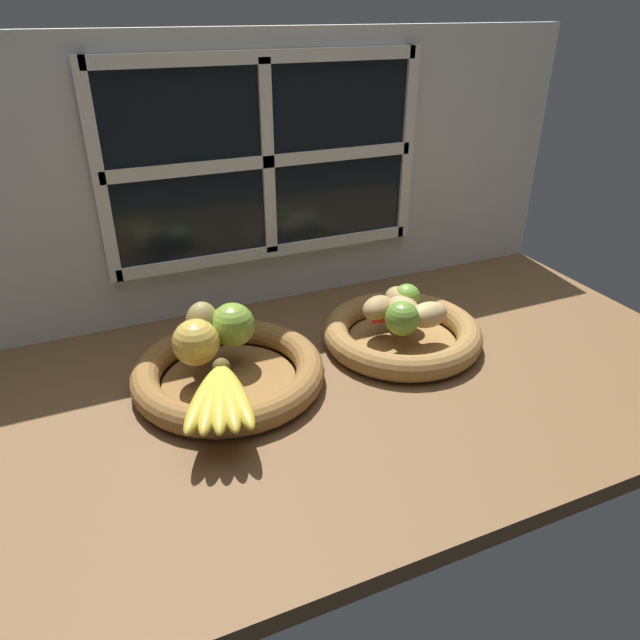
# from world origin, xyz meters

# --- Properties ---
(ground_plane) EXTENTS (1.40, 0.90, 0.03)m
(ground_plane) POSITION_xyz_m (0.00, 0.00, -0.01)
(ground_plane) COLOR brown
(back_wall) EXTENTS (1.40, 0.05, 0.55)m
(back_wall) POSITION_xyz_m (0.00, 0.30, 0.28)
(back_wall) COLOR silver
(back_wall) RESTS_ON ground_plane
(fruit_bowl_left) EXTENTS (0.33, 0.33, 0.05)m
(fruit_bowl_left) POSITION_xyz_m (-0.18, 0.00, 0.02)
(fruit_bowl_left) COLOR brown
(fruit_bowl_left) RESTS_ON ground_plane
(fruit_bowl_right) EXTENTS (0.31, 0.31, 0.05)m
(fruit_bowl_right) POSITION_xyz_m (0.17, 0.00, 0.02)
(fruit_bowl_right) COLOR olive
(fruit_bowl_right) RESTS_ON ground_plane
(apple_golden_left) EXTENTS (0.08, 0.08, 0.08)m
(apple_golden_left) POSITION_xyz_m (-0.23, 0.01, 0.09)
(apple_golden_left) COLOR gold
(apple_golden_left) RESTS_ON fruit_bowl_left
(apple_green_back) EXTENTS (0.08, 0.08, 0.08)m
(apple_green_back) POSITION_xyz_m (-0.15, 0.05, 0.09)
(apple_green_back) COLOR #7AA338
(apple_green_back) RESTS_ON fruit_bowl_left
(pear_brown) EXTENTS (0.08, 0.09, 0.08)m
(pear_brown) POSITION_xyz_m (-0.20, 0.07, 0.09)
(pear_brown) COLOR olive
(pear_brown) RESTS_ON fruit_bowl_left
(banana_bunch_front) EXTENTS (0.12, 0.19, 0.03)m
(banana_bunch_front) POSITION_xyz_m (-0.22, -0.12, 0.07)
(banana_bunch_front) COLOR gold
(banana_bunch_front) RESTS_ON fruit_bowl_left
(potato_oblong) EXTENTS (0.09, 0.08, 0.05)m
(potato_oblong) POSITION_xyz_m (0.13, 0.03, 0.07)
(potato_oblong) COLOR #A38451
(potato_oblong) RESTS_ON fruit_bowl_right
(potato_small) EXTENTS (0.09, 0.06, 0.05)m
(potato_small) POSITION_xyz_m (0.20, -0.03, 0.07)
(potato_small) COLOR tan
(potato_small) RESTS_ON fruit_bowl_right
(potato_back) EXTENTS (0.07, 0.09, 0.05)m
(potato_back) POSITION_xyz_m (0.19, 0.05, 0.07)
(potato_back) COLOR #A38451
(potato_back) RESTS_ON fruit_bowl_right
(potato_large) EXTENTS (0.06, 0.09, 0.05)m
(potato_large) POSITION_xyz_m (0.17, 0.00, 0.07)
(potato_large) COLOR tan
(potato_large) RESTS_ON fruit_bowl_right
(lime_near) EXTENTS (0.06, 0.06, 0.06)m
(lime_near) POSITION_xyz_m (0.14, -0.04, 0.08)
(lime_near) COLOR olive
(lime_near) RESTS_ON fruit_bowl_right
(lime_far) EXTENTS (0.05, 0.05, 0.05)m
(lime_far) POSITION_xyz_m (0.20, 0.04, 0.08)
(lime_far) COLOR #6B9E33
(lime_far) RESTS_ON fruit_bowl_right
(chili_pepper) EXTENTS (0.11, 0.05, 0.02)m
(chili_pepper) POSITION_xyz_m (0.16, 0.00, 0.06)
(chili_pepper) COLOR red
(chili_pepper) RESTS_ON fruit_bowl_right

